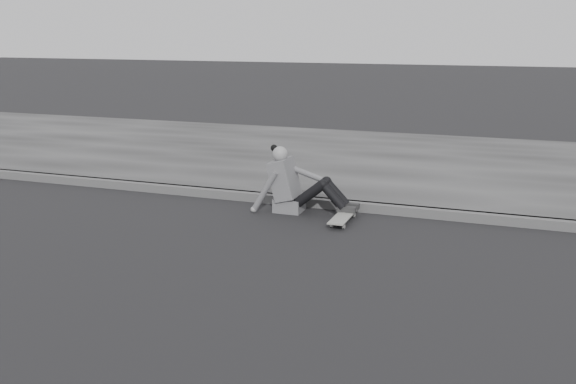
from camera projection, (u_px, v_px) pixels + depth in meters
name	position (u px, v px, depth m)	size (l,w,h in m)	color
ground	(228.00, 271.00, 6.37)	(80.00, 80.00, 0.00)	black
curb	(307.00, 202.00, 8.71)	(24.00, 0.16, 0.12)	#4B4B4B
sidewalk	(359.00, 160.00, 11.47)	(24.00, 6.00, 0.12)	#353535
skateboard	(343.00, 217.00, 7.98)	(0.20, 0.78, 0.09)	gray
seated_woman	(294.00, 185.00, 8.37)	(1.38, 0.46, 0.88)	#58585B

